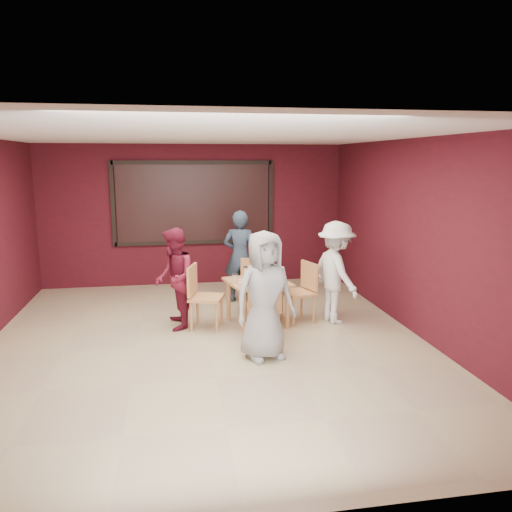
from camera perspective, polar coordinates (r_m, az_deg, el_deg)
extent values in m
plane|color=tan|center=(7.01, -5.44, -9.93)|extent=(7.00, 7.00, 0.00)
cube|color=black|center=(10.03, -7.12, 6.04)|extent=(3.00, 0.02, 1.50)
cube|color=tan|center=(7.58, 0.16, -2.99)|extent=(1.03, 1.03, 0.04)
cylinder|color=tan|center=(7.87, -3.15, -5.07)|extent=(0.06, 0.06, 0.65)
cylinder|color=tan|center=(8.10, 1.53, -4.58)|extent=(0.06, 0.06, 0.65)
cylinder|color=tan|center=(7.24, -1.39, -6.49)|extent=(0.06, 0.06, 0.65)
cylinder|color=tan|center=(7.50, 3.63, -5.89)|extent=(0.06, 0.06, 0.65)
cylinder|color=silver|center=(7.31, 0.52, -3.32)|extent=(0.22, 0.22, 0.01)
cone|color=#C88E46|center=(7.31, 0.52, -3.20)|extent=(0.20, 0.20, 0.02)
cylinder|color=beige|center=(7.24, 1.58, -2.95)|extent=(0.09, 0.09, 0.14)
cylinder|color=black|center=(7.22, 1.58, -2.36)|extent=(0.09, 0.09, 0.01)
cylinder|color=silver|center=(7.84, -0.19, -2.34)|extent=(0.22, 0.22, 0.01)
cone|color=#C88E46|center=(7.83, -0.19, -2.24)|extent=(0.20, 0.20, 0.02)
cylinder|color=beige|center=(7.88, -1.15, -1.79)|extent=(0.09, 0.09, 0.14)
cylinder|color=black|center=(7.87, -1.15, -1.25)|extent=(0.09, 0.09, 0.01)
cylinder|color=silver|center=(7.53, -1.90, -2.90)|extent=(0.22, 0.22, 0.01)
cone|color=#C88E46|center=(7.53, -1.90, -2.79)|extent=(0.20, 0.20, 0.02)
cylinder|color=beige|center=(7.39, -2.42, -2.66)|extent=(0.09, 0.09, 0.14)
cylinder|color=black|center=(7.37, -2.43, -2.08)|extent=(0.09, 0.09, 0.01)
cylinder|color=silver|center=(7.62, 2.19, -2.73)|extent=(0.22, 0.22, 0.01)
cone|color=#C88E46|center=(7.62, 2.19, -2.62)|extent=(0.20, 0.20, 0.02)
cylinder|color=beige|center=(7.74, 2.62, -2.04)|extent=(0.09, 0.09, 0.14)
cylinder|color=black|center=(7.72, 2.62, -1.49)|extent=(0.09, 0.09, 0.01)
cylinder|color=silver|center=(7.55, 0.74, -2.52)|extent=(0.06, 0.06, 0.10)
cylinder|color=silver|center=(7.50, 0.39, -2.67)|extent=(0.05, 0.05, 0.08)
cylinder|color=#B90D17|center=(7.50, -0.33, -2.43)|extent=(0.07, 0.07, 0.15)
cube|color=black|center=(7.62, 0.17, -2.32)|extent=(0.13, 0.07, 0.12)
cube|color=#CD854F|center=(6.98, 0.91, -5.89)|extent=(0.52, 0.52, 0.04)
cylinder|color=#CD854F|center=(7.24, 2.31, -7.31)|extent=(0.04, 0.04, 0.45)
cylinder|color=#CD854F|center=(7.22, -0.67, -7.35)|extent=(0.04, 0.04, 0.45)
cylinder|color=#CD854F|center=(6.89, 2.55, -8.28)|extent=(0.04, 0.04, 0.45)
cylinder|color=#CD854F|center=(6.87, -0.58, -8.33)|extent=(0.04, 0.04, 0.45)
cube|color=#CD854F|center=(6.70, 1.01, -4.25)|extent=(0.46, 0.10, 0.44)
cube|color=#CD854F|center=(8.27, -0.51, -3.50)|extent=(0.53, 0.53, 0.04)
cylinder|color=#CD854F|center=(8.19, -1.86, -5.28)|extent=(0.04, 0.04, 0.41)
cylinder|color=#CD854F|center=(8.14, 0.51, -5.37)|extent=(0.04, 0.04, 0.41)
cylinder|color=#CD854F|center=(8.51, -1.48, -4.65)|extent=(0.04, 0.04, 0.41)
cylinder|color=#CD854F|center=(8.47, 0.80, -4.73)|extent=(0.04, 0.04, 0.41)
cube|color=#CD854F|center=(8.40, -0.33, -1.60)|extent=(0.41, 0.16, 0.40)
cube|color=#CD854F|center=(7.47, -5.69, -4.77)|extent=(0.58, 0.58, 0.04)
cylinder|color=#CD854F|center=(7.33, -4.55, -7.10)|extent=(0.04, 0.04, 0.45)
cylinder|color=#CD854F|center=(7.68, -3.96, -6.24)|extent=(0.04, 0.04, 0.45)
cylinder|color=#CD854F|center=(7.41, -7.42, -6.94)|extent=(0.04, 0.04, 0.45)
cylinder|color=#CD854F|center=(7.76, -6.70, -6.10)|extent=(0.04, 0.04, 0.45)
cube|color=#CD854F|center=(7.46, -7.31, -2.73)|extent=(0.17, 0.46, 0.44)
cube|color=#CD854F|center=(7.78, 4.81, -4.24)|extent=(0.56, 0.56, 0.04)
cylinder|color=#CD854F|center=(7.91, 2.96, -5.77)|extent=(0.04, 0.04, 0.44)
cylinder|color=#CD854F|center=(7.61, 4.30, -6.47)|extent=(0.04, 0.04, 0.44)
cylinder|color=#CD854F|center=(8.09, 5.22, -5.43)|extent=(0.04, 0.04, 0.44)
cylinder|color=#CD854F|center=(7.79, 6.62, -6.09)|extent=(0.04, 0.04, 0.44)
cube|color=#CD854F|center=(7.82, 6.11, -2.24)|extent=(0.16, 0.44, 0.43)
imported|color=gray|center=(6.27, 0.99, -4.53)|extent=(0.92, 0.73, 1.64)
imported|color=#2A394C|center=(8.78, -1.83, -0.06)|extent=(0.70, 0.57, 1.64)
imported|color=maroon|center=(7.50, -9.33, -2.58)|extent=(0.59, 0.75, 1.52)
imported|color=white|center=(7.77, 9.13, -1.86)|extent=(0.80, 1.13, 1.58)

